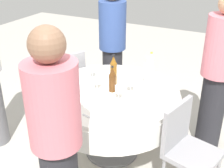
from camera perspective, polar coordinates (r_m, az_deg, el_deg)
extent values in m
plane|color=#B7B2A8|center=(3.29, 0.00, -12.74)|extent=(10.00, 10.00, 0.00)
cylinder|color=white|center=(2.90, 0.00, -1.59)|extent=(1.31, 1.31, 0.04)
cylinder|color=white|center=(2.96, 0.00, -3.82)|extent=(1.34, 1.34, 0.22)
cylinder|color=slate|center=(3.15, 0.00, -9.34)|extent=(0.14, 0.14, 0.48)
cylinder|color=slate|center=(3.29, 0.00, -12.54)|extent=(0.56, 0.56, 0.03)
cylinder|color=silver|center=(3.08, -9.18, 2.58)|extent=(0.07, 0.07, 0.23)
cone|color=silver|center=(3.03, -9.38, 5.21)|extent=(0.06, 0.06, 0.08)
cylinder|color=gold|center=(3.01, -9.44, 6.01)|extent=(0.02, 0.02, 0.01)
cylinder|color=silver|center=(3.11, 7.44, 2.98)|extent=(0.07, 0.07, 0.23)
cone|color=silver|center=(3.05, 7.59, 5.43)|extent=(0.06, 0.06, 0.05)
cylinder|color=gold|center=(3.04, 7.63, 5.99)|extent=(0.02, 0.02, 0.01)
cylinder|color=#593314|center=(2.84, 0.06, 0.20)|extent=(0.07, 0.07, 0.17)
cone|color=#593314|center=(2.79, 0.06, 2.51)|extent=(0.06, 0.06, 0.08)
cylinder|color=black|center=(2.77, 0.06, 3.35)|extent=(0.02, 0.02, 0.01)
cylinder|color=#593314|center=(2.62, -8.24, -2.17)|extent=(0.06, 0.06, 0.20)
cone|color=#593314|center=(2.56, -8.44, 0.55)|extent=(0.06, 0.06, 0.08)
cylinder|color=black|center=(2.54, -8.51, 1.48)|extent=(0.03, 0.03, 0.01)
cylinder|color=#8C5619|center=(2.96, 0.29, 1.94)|extent=(0.07, 0.07, 0.23)
cone|color=#8C5619|center=(2.90, 0.29, 4.71)|extent=(0.06, 0.06, 0.08)
cylinder|color=black|center=(2.88, 0.30, 5.53)|extent=(0.03, 0.03, 0.01)
cylinder|color=silver|center=(2.93, 6.70, 1.54)|extent=(0.06, 0.06, 0.23)
cone|color=silver|center=(2.88, 6.86, 4.28)|extent=(0.05, 0.05, 0.07)
cylinder|color=silver|center=(2.86, 6.90, 5.05)|extent=(0.03, 0.03, 0.01)
cylinder|color=white|center=(2.73, 1.27, -2.98)|extent=(0.06, 0.06, 0.00)
cylinder|color=white|center=(2.71, 1.28, -2.29)|extent=(0.01, 0.01, 0.07)
cylinder|color=white|center=(2.68, 1.29, -0.99)|extent=(0.07, 0.07, 0.07)
cylinder|color=maroon|center=(2.68, 1.29, -1.35)|extent=(0.06, 0.06, 0.03)
cylinder|color=white|center=(2.91, -2.86, -1.00)|extent=(0.06, 0.06, 0.00)
cylinder|color=white|center=(2.90, -2.87, -0.43)|extent=(0.01, 0.01, 0.06)
cylinder|color=white|center=(2.87, -2.90, 0.73)|extent=(0.06, 0.06, 0.07)
cylinder|color=gold|center=(2.88, -2.89, 0.39)|extent=(0.05, 0.05, 0.03)
cylinder|color=white|center=(3.16, -3.77, 1.23)|extent=(0.06, 0.06, 0.00)
cylinder|color=white|center=(3.14, -3.79, 1.84)|extent=(0.01, 0.01, 0.07)
cylinder|color=white|center=(3.11, -3.83, 2.96)|extent=(0.06, 0.06, 0.06)
cylinder|color=white|center=(2.86, 3.54, -1.50)|extent=(0.06, 0.06, 0.00)
cylinder|color=white|center=(2.85, 3.56, -0.86)|extent=(0.01, 0.01, 0.07)
cylinder|color=white|center=(2.82, 3.60, 0.36)|extent=(0.07, 0.07, 0.07)
cylinder|color=gold|center=(2.83, 3.59, 0.01)|extent=(0.06, 0.06, 0.03)
cylinder|color=white|center=(2.50, 2.97, -5.84)|extent=(0.23, 0.23, 0.02)
cylinder|color=white|center=(2.74, 6.35, -2.87)|extent=(0.21, 0.21, 0.02)
cylinder|color=white|center=(2.88, -7.42, -1.37)|extent=(0.26, 0.26, 0.02)
ellipsoid|color=#8C9E59|center=(2.87, -7.44, -1.05)|extent=(0.12, 0.10, 0.02)
cylinder|color=white|center=(2.69, -2.66, -3.34)|extent=(0.25, 0.25, 0.02)
cube|color=silver|center=(2.46, -4.15, -6.53)|extent=(0.18, 0.05, 0.00)
cube|color=silver|center=(3.31, 3.50, 2.50)|extent=(0.16, 0.11, 0.00)
cube|color=silver|center=(3.21, 0.13, 1.78)|extent=(0.04, 0.18, 0.00)
cube|color=white|center=(3.09, 3.55, 0.88)|extent=(0.16, 0.16, 0.02)
cylinder|color=#26262B|center=(3.32, 18.57, -5.01)|extent=(0.26, 0.26, 0.85)
cylinder|color=#D8727F|center=(3.03, 20.50, 6.80)|extent=(0.34, 0.34, 0.60)
cylinder|color=#26262B|center=(3.98, 0.08, 1.42)|extent=(0.26, 0.26, 0.81)
cylinder|color=#334C8C|center=(3.74, 0.08, 11.21)|extent=(0.34, 0.34, 0.60)
cylinder|color=#D8727F|center=(1.87, -11.27, -4.11)|extent=(0.34, 0.34, 0.57)
sphere|color=#8C664C|center=(1.71, -12.43, 7.46)|extent=(0.22, 0.22, 0.22)
cube|color=#99999E|center=(2.63, 15.35, -12.97)|extent=(0.49, 0.49, 0.04)
cube|color=#99999E|center=(2.57, 12.34, -7.80)|extent=(0.14, 0.40, 0.42)
cylinder|color=gray|center=(2.95, 13.40, -13.64)|extent=(0.03, 0.03, 0.43)
cube|color=#99999E|center=(3.77, -9.16, 0.36)|extent=(0.53, 0.53, 0.04)
cube|color=#99999E|center=(3.54, -7.98, 2.42)|extent=(0.21, 0.38, 0.42)
cylinder|color=gray|center=(4.08, -8.01, -1.16)|extent=(0.03, 0.03, 0.43)
cylinder|color=gray|center=(3.95, -12.27, -2.53)|extent=(0.03, 0.03, 0.43)
cylinder|color=gray|center=(3.82, -5.44, -3.03)|extent=(0.03, 0.03, 0.43)
cylinder|color=gray|center=(3.68, -9.93, -4.57)|extent=(0.03, 0.03, 0.43)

